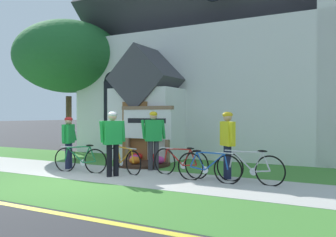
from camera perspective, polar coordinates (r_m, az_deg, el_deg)
The scene contains 19 objects.
ground at distance 12.09m, azimuth -2.04°, elevation -7.22°, with size 140.00×140.00×0.00m, color #333335.
sidewalk_slab at distance 9.07m, azimuth -1.32°, elevation -9.85°, with size 32.00×2.28×0.01m, color #B7B5AD.
grass_verge at distance 7.23m, azimuth -10.21°, elevation -12.59°, with size 32.00×2.21×0.01m, color #427F33.
church_lawn at distance 11.35m, azimuth 5.03°, elevation -7.72°, with size 24.00×2.85×0.01m, color #427F33.
curb_paint_stripe at distance 6.32m, azimuth -17.47°, elevation -14.59°, with size 28.00×0.16×0.01m, color yellow.
church_building at distance 16.86m, azimuth 14.05°, elevation 11.02°, with size 13.38×11.12×12.30m.
church_sign at distance 11.65m, azimuth -3.47°, elevation -1.08°, with size 2.00×0.19×1.94m.
flower_bed at distance 11.50m, azimuth -4.13°, elevation -7.10°, with size 1.85×1.85×0.34m.
bicycle_silver at distance 10.04m, azimuth -7.40°, elevation -6.76°, with size 1.59×0.62×0.81m.
bicycle_black at distance 8.66m, azimuth 13.20°, elevation -7.85°, with size 1.74×0.28×0.84m.
bicycle_green at distance 9.39m, azimuth 2.02°, elevation -7.15°, with size 1.78×0.38×0.82m.
bicycle_blue at distance 10.32m, azimuth -14.15°, elevation -6.53°, with size 1.70×0.30×0.83m.
bicycle_white at distance 8.68m, azimuth 6.60°, elevation -7.88°, with size 1.71×0.11×0.79m.
cyclist_in_blue_jersey at distance 10.35m, azimuth -2.40°, elevation -2.78°, with size 0.57×0.54×1.75m.
cyclist_in_green_jersey at distance 11.04m, azimuth -15.94°, elevation -3.22°, with size 0.32×0.70×1.59m.
cyclist_in_red_jersey at distance 9.40m, azimuth -9.04°, elevation -3.19°, with size 0.44×0.62×1.74m.
cyclist_in_yellow_jersey at distance 9.07m, azimuth 9.71°, elevation -3.38°, with size 0.48×0.61×1.73m.
yard_deciduous_tree at distance 16.60m, azimuth -15.95°, elevation 9.61°, with size 4.80×4.80×5.86m.
distant_hill at distance 89.98m, azimuth 19.25°, elevation -0.40°, with size 87.70×42.46×22.52m, color #847A5B.
Camera 1 is at (5.94, -6.40, 1.66)m, focal length 37.27 mm.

